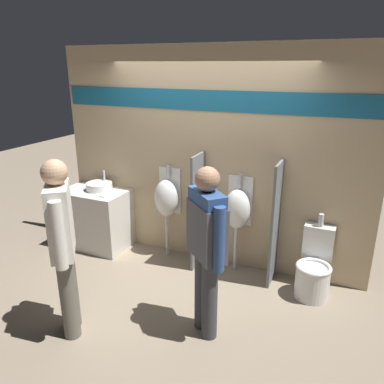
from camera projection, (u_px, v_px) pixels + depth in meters
ground_plane at (186, 277)px, 4.56m from camera, size 16.00×16.00×0.00m
display_wall at (206, 158)px, 4.64m from camera, size 4.04×0.07×2.70m
sink_counter at (96, 218)px, 5.25m from camera, size 0.90×0.59×0.83m
sink_basin at (99, 186)px, 5.13m from camera, size 0.36×0.36×0.24m
cell_phone at (105, 195)px, 4.91m from camera, size 0.07×0.14×0.01m
divider_near_counter at (198, 212)px, 4.65m from camera, size 0.03×0.40×1.46m
divider_mid at (275, 224)px, 4.28m from camera, size 0.03×0.40×1.46m
urinal_near_counter at (167, 198)px, 4.88m from camera, size 0.32×0.26×1.23m
urinal_far at (237, 209)px, 4.51m from camera, size 0.32×0.26×1.23m
toilet at (314, 270)px, 4.16m from camera, size 0.38×0.55×0.90m
person_in_vest at (207, 242)px, 3.34m from camera, size 0.47×0.45×1.65m
person_with_lanyard at (63, 242)px, 3.36m from camera, size 0.42×0.49×1.71m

